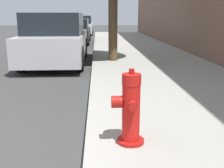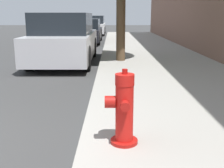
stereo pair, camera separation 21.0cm
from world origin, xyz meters
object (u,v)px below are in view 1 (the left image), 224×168
at_px(parked_car_near, 56,40).
at_px(parked_car_mid, 73,31).
at_px(fire_hydrant, 130,110).
at_px(parked_car_far, 81,26).

relative_size(parked_car_near, parked_car_mid, 0.99).
distance_m(fire_hydrant, parked_car_mid, 12.50).
bearing_deg(fire_hydrant, parked_car_near, 104.73).
bearing_deg(parked_car_mid, parked_car_near, -89.91).
bearing_deg(parked_car_near, parked_car_far, 89.95).
bearing_deg(parked_car_mid, fire_hydrant, -82.81).
distance_m(parked_car_near, parked_car_far, 13.09).
bearing_deg(parked_car_far, parked_car_mid, -90.19).
height_order(parked_car_mid, parked_car_far, parked_car_far).
xyz_separation_m(fire_hydrant, parked_car_far, (-1.54, 19.00, 0.16)).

